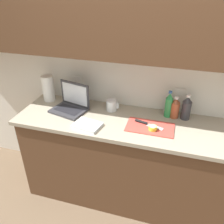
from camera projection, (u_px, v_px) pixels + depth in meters
name	position (u px, v px, depth m)	size (l,w,h in m)	color
ground_plane	(144.00, 198.00, 2.45)	(12.00, 12.00, 0.00)	brown
wall_back	(162.00, 40.00, 1.85)	(5.20, 0.38, 2.60)	white
counter_unit	(149.00, 165.00, 2.21)	(2.38, 0.59, 0.90)	brown
laptop	(71.00, 104.00, 2.20)	(0.36, 0.30, 0.25)	#333338
cutting_board	(150.00, 127.00, 1.96)	(0.39, 0.22, 0.01)	#D1473D
knife	(144.00, 123.00, 2.00)	(0.25, 0.09, 0.02)	silver
lemon_half_cut	(153.00, 128.00, 1.91)	(0.07, 0.07, 0.04)	yellow
bottle_green_soda	(186.00, 108.00, 2.03)	(0.08, 0.08, 0.23)	#333338
bottle_oil_tall	(175.00, 108.00, 2.07)	(0.08, 0.08, 0.20)	#A34C2D
bottle_water_clear	(169.00, 105.00, 2.07)	(0.06, 0.06, 0.25)	#2D934C
measuring_cup	(112.00, 105.00, 2.20)	(0.12, 0.10, 0.10)	silver
paper_towel_roll	(48.00, 88.00, 2.34)	(0.12, 0.12, 0.26)	white
dish_towel	(87.00, 125.00, 1.97)	(0.22, 0.16, 0.02)	white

